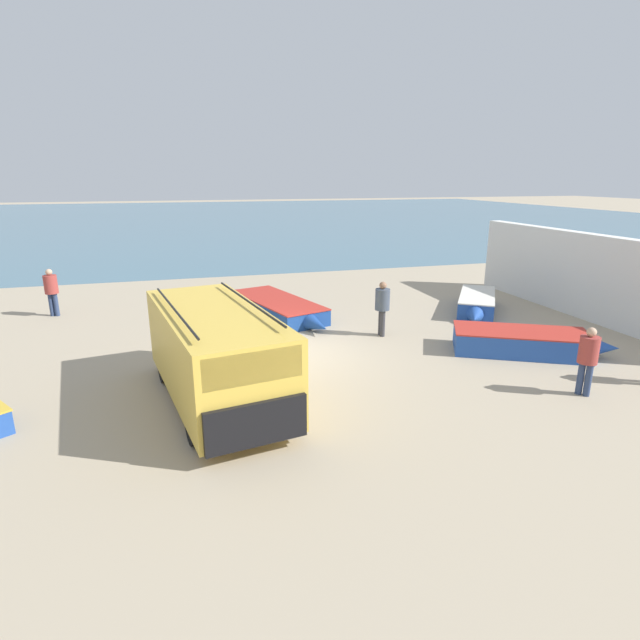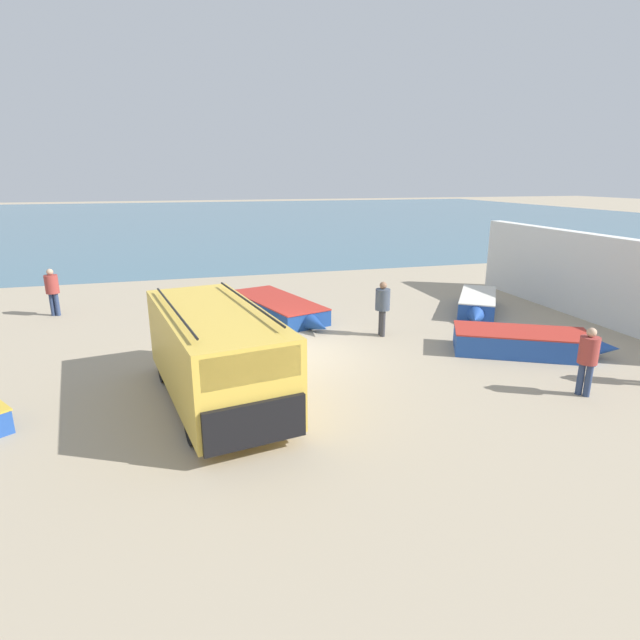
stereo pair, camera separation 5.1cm
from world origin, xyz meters
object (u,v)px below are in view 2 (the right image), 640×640
(parked_van, at_px, (215,352))
(fishing_rowboat_3, at_px, (526,342))
(fishing_rowboat_0, at_px, (477,304))
(fisherman_3, at_px, (52,288))
(fisherman_0, at_px, (588,356))
(fishing_rowboat_2, at_px, (280,308))
(fisherman_2, at_px, (383,304))

(parked_van, distance_m, fishing_rowboat_3, 8.85)
(fishing_rowboat_0, distance_m, fisherman_3, 15.56)
(fisherman_0, bearing_deg, fishing_rowboat_2, -90.47)
(fishing_rowboat_0, bearing_deg, fishing_rowboat_3, 19.30)
(parked_van, height_order, fishing_rowboat_0, parked_van)
(fisherman_0, distance_m, fisherman_3, 17.23)
(fishing_rowboat_0, relative_size, fisherman_2, 2.22)
(fisherman_0, distance_m, fisherman_2, 6.14)
(fishing_rowboat_2, xyz_separation_m, fisherman_2, (2.68, -3.22, 0.75))
(fishing_rowboat_0, height_order, fisherman_2, fisherman_2)
(fishing_rowboat_0, height_order, fisherman_3, fisherman_3)
(parked_van, xyz_separation_m, fisherman_0, (8.19, -1.96, -0.20))
(parked_van, relative_size, fishing_rowboat_0, 1.47)
(fishing_rowboat_3, height_order, fisherman_3, fisherman_3)
(fisherman_3, bearing_deg, fishing_rowboat_0, -89.20)
(fishing_rowboat_3, height_order, fisherman_2, fisherman_2)
(parked_van, xyz_separation_m, fishing_rowboat_0, (9.93, 5.17, -0.84))
(fishing_rowboat_2, bearing_deg, fishing_rowboat_3, 28.46)
(fishing_rowboat_3, bearing_deg, fisherman_0, -74.07)
(fishing_rowboat_0, bearing_deg, fishing_rowboat_2, -67.91)
(parked_van, xyz_separation_m, fishing_rowboat_3, (8.77, 0.85, -0.84))
(fishing_rowboat_0, relative_size, fisherman_3, 2.24)
(fishing_rowboat_0, height_order, fishing_rowboat_2, fishing_rowboat_0)
(fisherman_0, relative_size, fisherman_3, 0.95)
(fisherman_3, bearing_deg, fisherman_0, -114.42)
(fishing_rowboat_2, distance_m, fisherman_2, 4.26)
(parked_van, height_order, fishing_rowboat_3, parked_van)
(fishing_rowboat_0, bearing_deg, fisherman_2, -35.50)
(fishing_rowboat_0, xyz_separation_m, fishing_rowboat_3, (-1.17, -4.32, -0.00))
(fisherman_0, relative_size, fisherman_2, 0.94)
(fisherman_3, bearing_deg, fisherman_2, -102.29)
(parked_van, distance_m, fishing_rowboat_2, 7.33)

